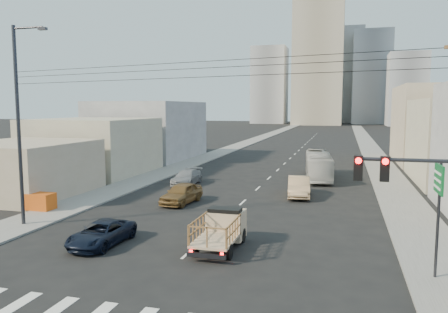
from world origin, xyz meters
The scene contains 24 objects.
ground centered at (0.00, 0.00, 0.00)m, with size 420.00×420.00×0.00m, color black.
sidewalk_left centered at (-11.75, 70.00, 0.06)m, with size 3.50×180.00×0.12m, color slate.
sidewalk_right centered at (11.75, 70.00, 0.06)m, with size 3.50×180.00×0.12m, color slate.
lane_dashes centered at (0.00, 53.00, 0.01)m, with size 0.15×104.00×0.01m.
flatbed_pickup centered at (1.35, 3.12, 1.09)m, with size 1.95×4.41×1.90m.
navy_pickup centered at (-4.84, 1.91, 0.61)m, with size 2.04×4.42×1.23m, color black.
city_bus centered at (4.90, 26.93, 1.38)m, with size 2.31×9.88×2.75m, color #BAB9B5.
sedan_brown centered at (-4.39, 12.44, 0.77)m, with size 1.82×4.52×1.54m, color brown.
sedan_tan centered at (3.89, 17.41, 0.80)m, with size 1.70×4.88×1.61m, color tan.
sedan_grey centered at (-6.85, 20.22, 0.69)m, with size 1.93×4.75×1.38m, color gray.
traffic_signal centered at (9.77, -3.51, 4.08)m, with size 3.23×0.35×6.00m.
green_sign centered at (11.16, 1.50, 3.74)m, with size 0.18×1.60×5.00m.
streetlamp_left centered at (-11.39, 4.00, 6.44)m, with size 2.36×0.25×12.00m.
overhead_wires centered at (0.00, 1.50, 8.97)m, with size 23.01×5.02×0.72m.
crate_stack centered at (-13.00, 7.51, 0.69)m, with size 1.80×1.20×1.14m.
bldg_right_far centered at (20.00, 44.00, 5.00)m, with size 12.00×16.00×10.00m, color tan.
bldg_left_near centered at (-18.00, 12.00, 2.20)m, with size 9.00×10.00×4.40m, color tan.
bldg_left_mid centered at (-19.00, 24.00, 3.00)m, with size 11.00×12.00×6.00m, color #A79E86.
bldg_left_far centered at (-19.50, 39.00, 4.00)m, with size 12.00×16.00×8.00m, color gray.
high_rise_tower centered at (-4.00, 170.00, 30.00)m, with size 20.00×20.00×60.00m, color gray.
midrise_ne centered at (18.00, 185.00, 20.00)m, with size 16.00×16.00×40.00m, color gray.
midrise_nw centered at (-26.00, 180.00, 17.00)m, with size 15.00×15.00×34.00m, color gray.
midrise_back centered at (6.00, 200.00, 22.00)m, with size 18.00×18.00×44.00m, color gray.
midrise_east centered at (30.00, 165.00, 14.00)m, with size 14.00×14.00×28.00m, color gray.
Camera 1 is at (7.35, -17.92, 7.22)m, focal length 35.00 mm.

